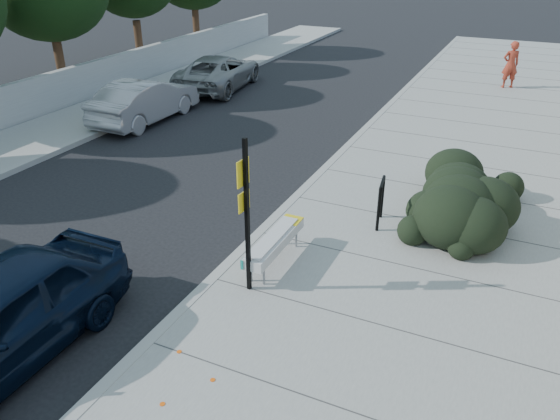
{
  "coord_description": "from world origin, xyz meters",
  "views": [
    {
      "loc": [
        4.87,
        -7.37,
        6.08
      ],
      "look_at": [
        0.66,
        1.65,
        1.0
      ],
      "focal_mm": 35.0,
      "sensor_mm": 36.0,
      "label": 1
    }
  ],
  "objects": [
    {
      "name": "sidewalk_far",
      "position": [
        -9.5,
        5.0,
        0.07
      ],
      "size": [
        3.0,
        50.0,
        0.15
      ],
      "primitive_type": "cube",
      "color": "gray",
      "rests_on": "ground"
    },
    {
      "name": "hedge",
      "position": [
        4.0,
        4.62,
        0.86
      ],
      "size": [
        1.95,
        3.81,
        1.42
      ],
      "primitive_type": "ellipsoid",
      "rotation": [
        0.0,
        0.0,
        0.01
      ],
      "color": "black",
      "rests_on": "sidewalk_near"
    },
    {
      "name": "curb_far",
      "position": [
        -8.0,
        5.0,
        0.08
      ],
      "size": [
        0.22,
        50.0,
        0.17
      ],
      "primitive_type": "cube",
      "color": "#9E9E99",
      "rests_on": "ground"
    },
    {
      "name": "bench",
      "position": [
        0.85,
        1.0,
        0.63
      ],
      "size": [
        0.42,
        2.02,
        0.61
      ],
      "rotation": [
        0.0,
        0.0,
        0.0
      ],
      "color": "gray",
      "rests_on": "sidewalk_near"
    },
    {
      "name": "sign_post",
      "position": [
        0.78,
        0.0,
        1.81
      ],
      "size": [
        0.12,
        0.34,
        2.96
      ],
      "rotation": [
        0.0,
        0.0,
        -0.11
      ],
      "color": "black",
      "rests_on": "sidewalk_near"
    },
    {
      "name": "suv_silver",
      "position": [
        -7.5,
        12.91,
        0.71
      ],
      "size": [
        3.04,
        5.41,
        1.43
      ],
      "primitive_type": "imported",
      "rotation": [
        0.0,
        0.0,
        3.28
      ],
      "color": "gray",
      "rests_on": "ground"
    },
    {
      "name": "far_wall",
      "position": [
        -11.2,
        5.0,
        0.75
      ],
      "size": [
        0.3,
        40.0,
        1.5
      ],
      "primitive_type": "cube",
      "color": "#9E9E99",
      "rests_on": "ground"
    },
    {
      "name": "bike_rack",
      "position": [
        2.29,
        3.5,
        0.79
      ],
      "size": [
        0.17,
        0.73,
        1.06
      ],
      "rotation": [
        0.0,
        0.0,
        0.15
      ],
      "color": "black",
      "rests_on": "sidewalk_near"
    },
    {
      "name": "ground",
      "position": [
        0.0,
        0.0,
        0.0
      ],
      "size": [
        120.0,
        120.0,
        0.0
      ],
      "primitive_type": "plane",
      "color": "black",
      "rests_on": "ground"
    },
    {
      "name": "pedestrian",
      "position": [
        3.87,
        17.73,
        1.11
      ],
      "size": [
        0.84,
        0.74,
        1.93
      ],
      "primitive_type": "imported",
      "rotation": [
        0.0,
        0.0,
        3.63
      ],
      "color": "#9C3322",
      "rests_on": "sidewalk_near"
    },
    {
      "name": "sidewalk_near",
      "position": [
        5.6,
        5.0,
        0.07
      ],
      "size": [
        11.2,
        50.0,
        0.15
      ],
      "primitive_type": "cube",
      "color": "gray",
      "rests_on": "ground"
    },
    {
      "name": "wagon_silver",
      "position": [
        -7.5,
        7.82,
        0.75
      ],
      "size": [
        1.61,
        4.56,
        1.5
      ],
      "primitive_type": "imported",
      "rotation": [
        0.0,
        0.0,
        3.14
      ],
      "color": "#9E9FA3",
      "rests_on": "ground"
    },
    {
      "name": "curb_near",
      "position": [
        0.0,
        5.0,
        0.08
      ],
      "size": [
        0.22,
        50.0,
        0.17
      ],
      "primitive_type": "cube",
      "color": "#9E9E99",
      "rests_on": "ground"
    }
  ]
}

